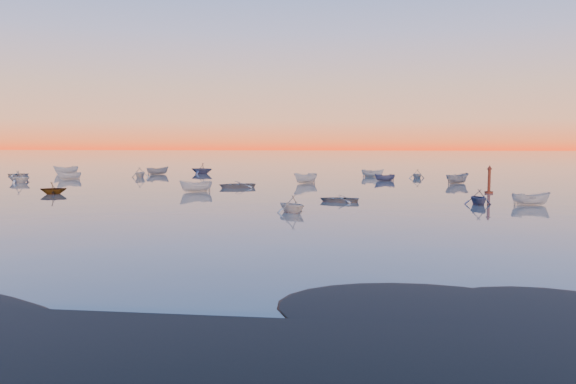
# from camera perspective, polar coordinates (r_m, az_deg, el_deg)

# --- Properties ---
(ground) EXTENTS (600.00, 600.00, 0.00)m
(ground) POSITION_cam_1_polar(r_m,az_deg,el_deg) (121.32, 2.42, 2.30)
(ground) COLOR #665D55
(ground) RESTS_ON ground
(mud_lobes) EXTENTS (140.00, 6.00, 0.07)m
(mud_lobes) POSITION_cam_1_polar(r_m,az_deg,el_deg) (22.83, -18.94, -9.92)
(mud_lobes) COLOR black
(mud_lobes) RESTS_ON ground
(moored_fleet) EXTENTS (124.00, 58.00, 1.20)m
(moored_fleet) POSITION_cam_1_polar(r_m,az_deg,el_deg) (74.66, -0.50, 0.59)
(moored_fleet) COLOR silver
(moored_fleet) RESTS_ON ground
(boat_near_center) EXTENTS (1.57, 3.55, 1.22)m
(boat_near_center) POSITION_cam_1_polar(r_m,az_deg,el_deg) (56.85, 23.41, -1.23)
(boat_near_center) COLOR silver
(boat_near_center) RESTS_ON ground
(boat_near_right) EXTENTS (3.36, 1.92, 1.11)m
(boat_near_right) POSITION_cam_1_polar(r_m,az_deg,el_deg) (55.62, 18.78, -1.21)
(boat_near_right) COLOR #364268
(boat_near_right) RESTS_ON ground
(channel_marker) EXTENTS (0.94, 0.94, 3.34)m
(channel_marker) POSITION_cam_1_polar(r_m,az_deg,el_deg) (68.44, 19.76, 0.99)
(channel_marker) COLOR #4C1B10
(channel_marker) RESTS_ON ground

